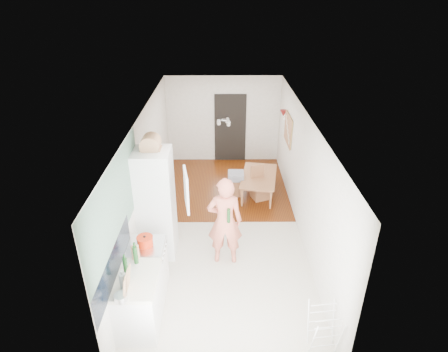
{
  "coord_description": "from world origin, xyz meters",
  "views": [
    {
      "loc": [
        -0.05,
        -6.7,
        4.72
      ],
      "look_at": [
        -0.0,
        0.2,
        1.15
      ],
      "focal_mm": 30.0,
      "sensor_mm": 36.0,
      "label": 1
    }
  ],
  "objects_px": {
    "stool": "(235,186)",
    "drying_rack": "(324,330)",
    "dining_table": "(260,186)",
    "person": "(225,214)",
    "dining_chair": "(260,183)"
  },
  "relations": [
    {
      "from": "stool",
      "to": "drying_rack",
      "type": "xyz_separation_m",
      "value": [
        1.09,
        -4.46,
        0.14
      ]
    },
    {
      "from": "dining_table",
      "to": "drying_rack",
      "type": "xyz_separation_m",
      "value": [
        0.49,
        -4.47,
        0.15
      ]
    },
    {
      "from": "drying_rack",
      "to": "person",
      "type": "bearing_deg",
      "value": 118.42
    },
    {
      "from": "dining_chair",
      "to": "drying_rack",
      "type": "xyz_separation_m",
      "value": [
        0.5,
        -4.25,
        -0.05
      ]
    },
    {
      "from": "person",
      "to": "dining_chair",
      "type": "relative_size",
      "value": 2.48
    },
    {
      "from": "stool",
      "to": "drying_rack",
      "type": "relative_size",
      "value": 0.61
    },
    {
      "from": "person",
      "to": "drying_rack",
      "type": "height_order",
      "value": "person"
    },
    {
      "from": "dining_chair",
      "to": "person",
      "type": "bearing_deg",
      "value": -131.61
    },
    {
      "from": "person",
      "to": "drying_rack",
      "type": "xyz_separation_m",
      "value": [
        1.38,
        -1.97,
        -0.67
      ]
    },
    {
      "from": "drying_rack",
      "to": "dining_chair",
      "type": "bearing_deg",
      "value": 90.21
    },
    {
      "from": "person",
      "to": "stool",
      "type": "xyz_separation_m",
      "value": [
        0.28,
        2.49,
        -0.81
      ]
    },
    {
      "from": "dining_table",
      "to": "person",
      "type": "bearing_deg",
      "value": 170.18
    },
    {
      "from": "person",
      "to": "dining_chair",
      "type": "xyz_separation_m",
      "value": [
        0.87,
        2.29,
        -0.62
      ]
    },
    {
      "from": "person",
      "to": "dining_chair",
      "type": "distance_m",
      "value": 2.52
    },
    {
      "from": "dining_table",
      "to": "dining_chair",
      "type": "relative_size",
      "value": 1.49
    }
  ]
}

